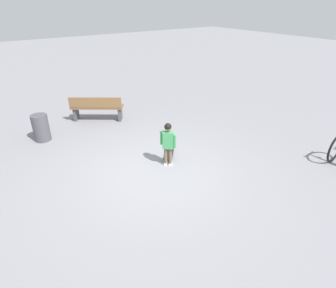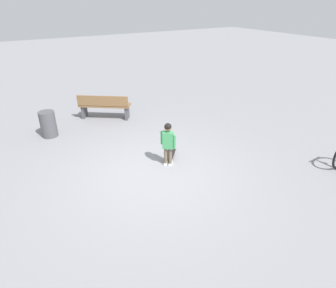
% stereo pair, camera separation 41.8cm
% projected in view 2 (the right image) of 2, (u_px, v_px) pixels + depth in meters
% --- Properties ---
extents(ground_plane, '(50.00, 50.00, 0.00)m').
position_uv_depth(ground_plane, '(153.00, 174.00, 6.37)').
color(ground_plane, gray).
extents(child_person, '(0.28, 0.38, 1.06)m').
position_uv_depth(child_person, '(168.00, 140.00, 6.41)').
color(child_person, brown).
rests_on(child_person, ground).
extents(skateboard, '(0.52, 0.55, 0.07)m').
position_uv_depth(skateboard, '(170.00, 154.00, 7.03)').
color(skateboard, black).
rests_on(skateboard, ground).
extents(street_bench, '(1.56, 1.29, 0.80)m').
position_uv_depth(street_bench, '(104.00, 106.00, 9.06)').
color(street_bench, brown).
rests_on(street_bench, ground).
extents(trash_bin, '(0.43, 0.43, 0.73)m').
position_uv_depth(trash_bin, '(48.00, 124.00, 7.93)').
color(trash_bin, '#4C4C51').
rests_on(trash_bin, ground).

